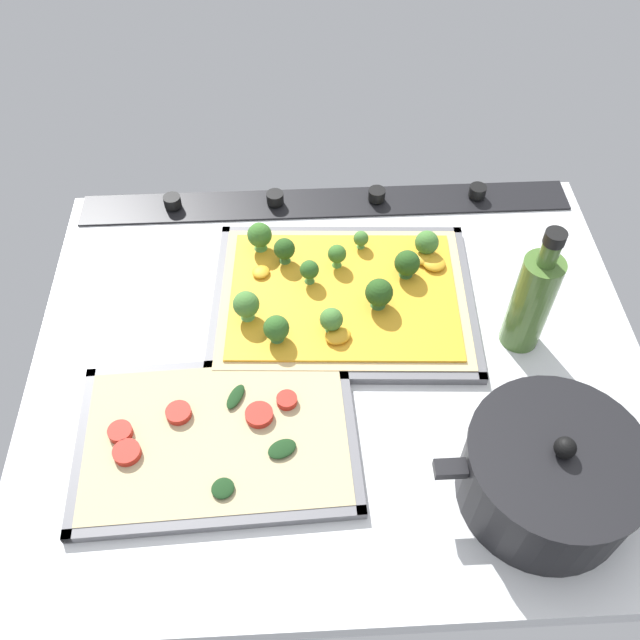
{
  "coord_description": "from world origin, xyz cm",
  "views": [
    {
      "loc": [
        5.29,
        54.51,
        75.73
      ],
      "look_at": [
        2.41,
        -3.03,
        4.63
      ],
      "focal_mm": 38.31,
      "sensor_mm": 36.0,
      "label": 1
    }
  ],
  "objects_px": {
    "veggie_pizza_back": "(216,437)",
    "cooking_pot": "(550,474)",
    "broccoli_pizza": "(341,290)",
    "oil_bottle": "(532,300)",
    "baking_tray_back": "(217,440)",
    "baking_tray_front": "(343,300)"
  },
  "relations": [
    {
      "from": "baking_tray_front",
      "to": "oil_bottle",
      "type": "height_order",
      "value": "oil_bottle"
    },
    {
      "from": "veggie_pizza_back",
      "to": "oil_bottle",
      "type": "bearing_deg",
      "value": -161.18
    },
    {
      "from": "cooking_pot",
      "to": "baking_tray_front",
      "type": "bearing_deg",
      "value": -55.8
    },
    {
      "from": "broccoli_pizza",
      "to": "oil_bottle",
      "type": "height_order",
      "value": "oil_bottle"
    },
    {
      "from": "baking_tray_front",
      "to": "baking_tray_back",
      "type": "distance_m",
      "value": 0.28
    },
    {
      "from": "veggie_pizza_back",
      "to": "cooking_pot",
      "type": "bearing_deg",
      "value": 166.92
    },
    {
      "from": "baking_tray_back",
      "to": "veggie_pizza_back",
      "type": "distance_m",
      "value": 0.01
    },
    {
      "from": "baking_tray_back",
      "to": "veggie_pizza_back",
      "type": "height_order",
      "value": "veggie_pizza_back"
    },
    {
      "from": "cooking_pot",
      "to": "oil_bottle",
      "type": "xyz_separation_m",
      "value": [
        -0.03,
        -0.23,
        0.03
      ]
    },
    {
      "from": "baking_tray_back",
      "to": "cooking_pot",
      "type": "distance_m",
      "value": 0.4
    },
    {
      "from": "broccoli_pizza",
      "to": "baking_tray_back",
      "type": "xyz_separation_m",
      "value": [
        0.17,
        0.23,
        -0.02
      ]
    },
    {
      "from": "veggie_pizza_back",
      "to": "oil_bottle",
      "type": "distance_m",
      "value": 0.44
    },
    {
      "from": "baking_tray_back",
      "to": "oil_bottle",
      "type": "height_order",
      "value": "oil_bottle"
    },
    {
      "from": "broccoli_pizza",
      "to": "veggie_pizza_back",
      "type": "bearing_deg",
      "value": 52.84
    },
    {
      "from": "baking_tray_front",
      "to": "oil_bottle",
      "type": "distance_m",
      "value": 0.26
    },
    {
      "from": "baking_tray_front",
      "to": "veggie_pizza_back",
      "type": "bearing_deg",
      "value": 51.74
    },
    {
      "from": "broccoli_pizza",
      "to": "cooking_pot",
      "type": "distance_m",
      "value": 0.38
    },
    {
      "from": "baking_tray_front",
      "to": "oil_bottle",
      "type": "bearing_deg",
      "value": 161.62
    },
    {
      "from": "broccoli_pizza",
      "to": "cooking_pot",
      "type": "bearing_deg",
      "value": 124.28
    },
    {
      "from": "cooking_pot",
      "to": "broccoli_pizza",
      "type": "bearing_deg",
      "value": -55.72
    },
    {
      "from": "baking_tray_back",
      "to": "broccoli_pizza",
      "type": "bearing_deg",
      "value": -126.82
    },
    {
      "from": "veggie_pizza_back",
      "to": "baking_tray_back",
      "type": "bearing_deg",
      "value": 148.88
    }
  ]
}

